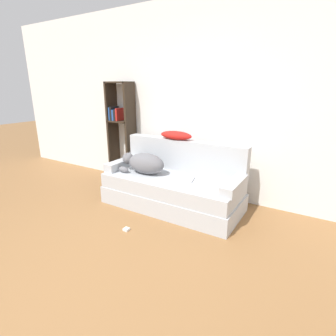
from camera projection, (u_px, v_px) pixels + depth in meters
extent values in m
plane|color=olive|center=(33.00, 293.00, 2.07)|extent=(20.00, 20.00, 0.00)
cube|color=white|center=(187.00, 101.00, 3.78)|extent=(7.48, 0.06, 2.70)
cube|color=#B2B7BC|center=(172.00, 198.00, 3.53)|extent=(1.83, 0.81, 0.23)
cube|color=#B2B7BC|center=(172.00, 184.00, 3.46)|extent=(1.79, 0.77, 0.19)
cube|color=#B2B7BC|center=(184.00, 155.00, 3.64)|extent=(1.79, 0.15, 0.44)
cube|color=#B2B7BC|center=(122.00, 164.00, 3.83)|extent=(0.15, 0.62, 0.11)
cube|color=#B2B7BC|center=(235.00, 185.00, 3.00)|extent=(0.15, 0.62, 0.11)
ellipsoid|color=slate|center=(146.00, 164.00, 3.54)|extent=(0.54, 0.30, 0.28)
sphere|color=slate|center=(128.00, 158.00, 3.69)|extent=(0.16, 0.16, 0.16)
cone|color=slate|center=(126.00, 155.00, 3.64)|extent=(0.06, 0.06, 0.07)
cone|color=slate|center=(130.00, 154.00, 3.71)|extent=(0.06, 0.06, 0.07)
ellipsoid|color=slate|center=(124.00, 170.00, 3.61)|extent=(0.16, 0.07, 0.08)
cube|color=silver|center=(181.00, 179.00, 3.34)|extent=(0.37, 0.28, 0.02)
ellipsoid|color=red|center=(176.00, 135.00, 3.61)|extent=(0.47, 0.19, 0.12)
cube|color=#2D2319|center=(113.00, 132.00, 4.45)|extent=(0.04, 0.26, 1.63)
cube|color=#2D2319|center=(131.00, 134.00, 4.26)|extent=(0.04, 0.26, 1.63)
cube|color=#2D2319|center=(119.00, 82.00, 4.11)|extent=(0.41, 0.26, 0.02)
cube|color=#2D2319|center=(121.00, 121.00, 4.29)|extent=(0.41, 0.26, 0.02)
cube|color=#234C93|center=(113.00, 114.00, 4.32)|extent=(0.03, 0.20, 0.21)
cube|color=black|center=(115.00, 113.00, 4.30)|extent=(0.03, 0.20, 0.22)
cube|color=#234C93|center=(116.00, 115.00, 4.29)|extent=(0.04, 0.20, 0.17)
cube|color=black|center=(118.00, 115.00, 4.27)|extent=(0.03, 0.20, 0.17)
cube|color=red|center=(120.00, 114.00, 4.25)|extent=(0.03, 0.20, 0.20)
cube|color=white|center=(126.00, 229.00, 2.96)|extent=(0.06, 0.06, 0.03)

